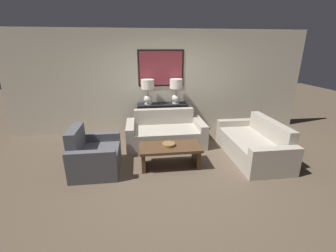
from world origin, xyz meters
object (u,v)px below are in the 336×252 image
object	(u,v)px
couch_by_side	(254,145)
coffee_table	(170,151)
couch_by_back_wall	(165,133)
decorative_bowl	(169,144)
armchair_near_back_wall	(94,156)
table_lamp_left	(148,89)
table_lamp_right	(176,88)
console_table	(162,119)

from	to	relation	value
couch_by_side	coffee_table	size ratio (longest dim) A/B	1.55
couch_by_back_wall	decorative_bowl	size ratio (longest dim) A/B	7.30
decorative_bowl	armchair_near_back_wall	world-z (taller)	armchair_near_back_wall
table_lamp_left	couch_by_side	distance (m)	2.83
couch_by_back_wall	coffee_table	world-z (taller)	couch_by_back_wall
table_lamp_right	decorative_bowl	xyz separation A→B (m)	(-0.43, -1.79, -0.76)
armchair_near_back_wall	couch_by_side	bearing A→B (deg)	2.96
table_lamp_right	couch_by_side	size ratio (longest dim) A/B	0.35
table_lamp_right	armchair_near_back_wall	bearing A→B (deg)	-135.76
armchair_near_back_wall	table_lamp_right	bearing A→B (deg)	44.24
couch_by_back_wall	decorative_bowl	bearing A→B (deg)	-93.38
armchair_near_back_wall	table_lamp_left	bearing A→B (deg)	58.24
table_lamp_left	coffee_table	xyz separation A→B (m)	(0.33, -1.81, -0.90)
console_table	decorative_bowl	world-z (taller)	console_table
table_lamp_right	couch_by_side	world-z (taller)	table_lamp_right
table_lamp_right	couch_by_side	distance (m)	2.34
table_lamp_right	armchair_near_back_wall	size ratio (longest dim) A/B	0.64
couch_by_side	couch_by_back_wall	bearing A→B (deg)	153.46
console_table	table_lamp_right	bearing A→B (deg)	0.00
console_table	table_lamp_right	xyz separation A→B (m)	(0.36, 0.00, 0.80)
couch_by_side	coffee_table	xyz separation A→B (m)	(-1.81, -0.20, 0.04)
table_lamp_right	couch_by_side	xyz separation A→B (m)	(1.41, -1.61, -0.94)
table_lamp_left	table_lamp_right	size ratio (longest dim) A/B	1.00
console_table	decorative_bowl	bearing A→B (deg)	-92.01
couch_by_back_wall	armchair_near_back_wall	size ratio (longest dim) A/B	1.84
table_lamp_right	coffee_table	size ratio (longest dim) A/B	0.54
table_lamp_left	armchair_near_back_wall	xyz separation A→B (m)	(-1.10, -1.78, -0.92)
table_lamp_right	decorative_bowl	size ratio (longest dim) A/B	2.55
console_table	table_lamp_right	world-z (taller)	table_lamp_right
table_lamp_right	couch_by_back_wall	xyz separation A→B (m)	(-0.36, -0.73, -0.94)
decorative_bowl	table_lamp_right	bearing A→B (deg)	76.65
coffee_table	couch_by_side	bearing A→B (deg)	6.22
table_lamp_right	couch_by_back_wall	world-z (taller)	table_lamp_right
coffee_table	decorative_bowl	distance (m)	0.14
couch_by_side	table_lamp_right	bearing A→B (deg)	131.09
coffee_table	table_lamp_left	bearing A→B (deg)	100.23
table_lamp_right	couch_by_back_wall	bearing A→B (deg)	-116.49
couch_by_back_wall	armchair_near_back_wall	bearing A→B (deg)	-144.34
console_table	couch_by_back_wall	world-z (taller)	console_table
table_lamp_left	couch_by_back_wall	world-z (taller)	table_lamp_left
couch_by_side	coffee_table	world-z (taller)	couch_by_side
console_table	table_lamp_left	distance (m)	0.88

